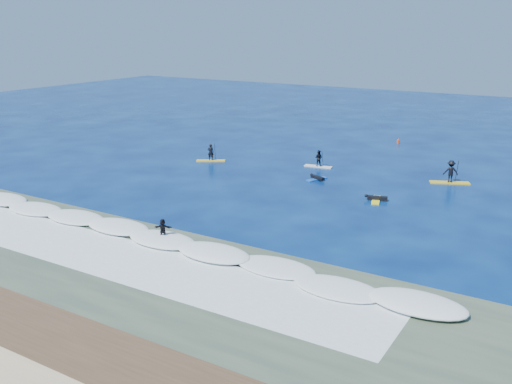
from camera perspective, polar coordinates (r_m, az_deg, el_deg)
The scene contains 11 objects.
ground at distance 44.01m, azimuth -2.08°, elevation -0.81°, with size 160.00×160.00×0.00m, color #031345.
shallow_water at distance 33.92m, azimuth -15.25°, elevation -6.80°, with size 90.00×13.00×0.01m, color #354939.
breaking_wave at distance 36.54m, azimuth -10.74°, elevation -4.79°, with size 40.00×6.00×0.30m, color white.
whitewater at distance 34.56m, azimuth -14.05°, elevation -6.28°, with size 34.00×5.00×0.02m, color silver.
sup_paddler_left at distance 56.52m, azimuth -4.55°, elevation 3.71°, with size 2.79×2.08×1.99m.
sup_paddler_center at distance 54.33m, azimuth 6.27°, elevation 3.22°, with size 2.71×1.00×1.86m.
sup_paddler_right at distance 51.14m, azimuth 18.88°, elevation 1.81°, with size 3.34×2.06×2.31m.
prone_paddler_near at distance 44.78m, azimuth 11.93°, elevation -0.65°, with size 1.74×2.28×0.46m.
prone_paddler_far at distance 49.94m, azimuth 6.11°, elevation 1.39°, with size 1.58×2.09×0.43m.
wave_surfer at distance 35.96m, azimuth -9.30°, elevation -3.77°, with size 1.86×1.24×1.32m.
marker_buoy at distance 66.75m, azimuth 14.03°, elevation 4.94°, with size 0.26×0.26×0.63m.
Camera 1 is at (23.15, -35.07, 13.09)m, focal length 40.00 mm.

